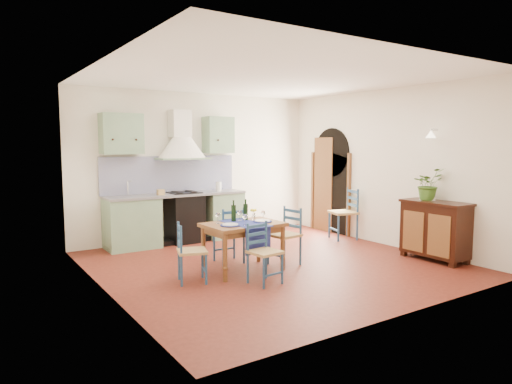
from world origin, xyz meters
TOP-DOWN VIEW (x-y plane):
  - floor at (0.00, 0.00)m, footprint 5.00×5.00m
  - back_wall at (-0.47, 2.29)m, footprint 5.00×0.96m
  - right_wall at (2.50, 0.28)m, footprint 0.26×5.00m
  - left_wall at (-2.50, 0.00)m, footprint 0.04×5.00m
  - ceiling at (0.00, 0.00)m, footprint 5.00×5.00m
  - dining_table at (-0.58, -0.11)m, footprint 1.11×0.84m
  - chair_near at (-0.67, -0.75)m, footprint 0.41×0.41m
  - chair_far at (-0.52, 0.40)m, footprint 0.44×0.44m
  - chair_left at (-1.46, -0.19)m, footprint 0.47×0.47m
  - chair_right at (0.15, -0.15)m, footprint 0.46×0.46m
  - chair_spare at (2.23, 0.72)m, footprint 0.57×0.57m
  - sideboard at (2.26, -1.23)m, footprint 0.50×1.05m
  - potted_plant at (2.27, -1.06)m, footprint 0.48×0.43m

SIDE VIEW (x-z plane):
  - floor at x=0.00m, z-range 0.00..0.00m
  - chair_left at x=-1.46m, z-range 0.01..0.81m
  - chair_near at x=-0.67m, z-range 0.01..0.81m
  - chair_far at x=-0.52m, z-range 0.01..0.88m
  - chair_right at x=0.15m, z-range 0.01..0.88m
  - chair_spare at x=2.23m, z-range 0.02..1.00m
  - sideboard at x=2.26m, z-range 0.04..0.98m
  - dining_table at x=-0.58m, z-range 0.11..1.13m
  - back_wall at x=-0.47m, z-range -0.35..2.45m
  - potted_plant at x=2.27m, z-range 0.94..1.45m
  - right_wall at x=2.50m, z-range -0.06..2.74m
  - left_wall at x=-2.50m, z-range 0.00..2.80m
  - ceiling at x=0.00m, z-range 2.80..2.81m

